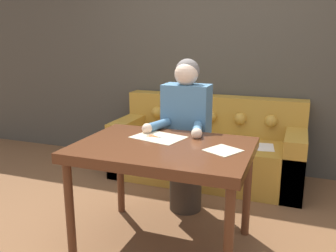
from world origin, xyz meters
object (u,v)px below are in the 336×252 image
object	(u,v)px
dining_table	(163,156)
couch	(207,149)
person	(186,138)
scissors	(155,137)

from	to	relation	value
dining_table	couch	size ratio (longest dim) A/B	0.60
dining_table	couch	bearing A→B (deg)	91.42
couch	person	world-z (taller)	person
couch	person	xyz separation A→B (m)	(0.01, -0.80, 0.35)
couch	scissors	xyz separation A→B (m)	(-0.09, -1.24, 0.46)
person	couch	bearing A→B (deg)	90.62
dining_table	scissors	distance (m)	0.21
person	scissors	world-z (taller)	person
person	scissors	xyz separation A→B (m)	(-0.10, -0.44, 0.11)
couch	person	size ratio (longest dim) A/B	1.50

